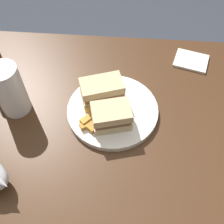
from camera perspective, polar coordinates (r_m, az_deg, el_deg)
name	(u,v)px	position (r m, az deg, el deg)	size (l,w,h in m)	color
ground_plane	(112,206)	(1.48, -0.07, -19.39)	(6.00, 6.00, 0.00)	#333842
dining_table	(112,177)	(1.12, -0.09, -13.67)	(1.29, 0.78, 0.78)	#422816
plate	(113,110)	(0.79, 0.12, 0.40)	(0.27, 0.27, 0.02)	silver
sandwich_half_left	(102,91)	(0.78, -2.16, 4.58)	(0.14, 0.11, 0.07)	#CCB284
sandwich_half_right	(110,116)	(0.73, -0.47, -0.89)	(0.12, 0.10, 0.06)	#CCB284
potato_wedge_front	(90,107)	(0.78, -4.68, 1.14)	(0.04, 0.02, 0.02)	gold
potato_wedge_middle	(89,124)	(0.75, -4.82, -2.53)	(0.05, 0.02, 0.01)	#B77F33
potato_wedge_back	(94,102)	(0.79, -3.75, 2.13)	(0.04, 0.02, 0.02)	#AD702D
potato_wedge_left_edge	(88,125)	(0.75, -5.04, -2.79)	(0.05, 0.02, 0.01)	#B77F33
potato_wedge_right_edge	(87,120)	(0.75, -5.37, -1.69)	(0.04, 0.02, 0.02)	gold
pint_glass	(11,92)	(0.80, -20.72, 3.97)	(0.08, 0.08, 0.16)	white
napkin	(191,61)	(0.98, 16.43, 10.38)	(0.11, 0.09, 0.01)	silver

